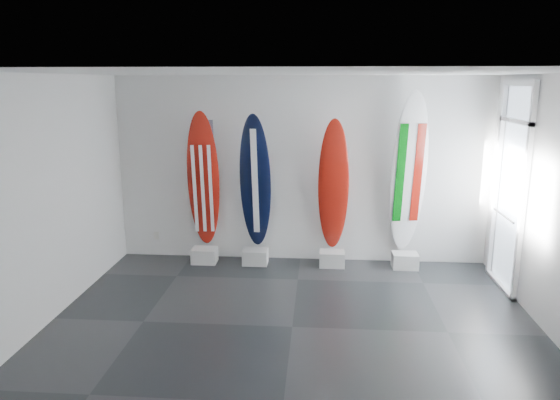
# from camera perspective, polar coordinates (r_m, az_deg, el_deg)

# --- Properties ---
(floor) EXTENTS (6.00, 6.00, 0.00)m
(floor) POSITION_cam_1_polar(r_m,az_deg,el_deg) (6.49, 1.36, -13.75)
(floor) COLOR black
(floor) RESTS_ON ground
(ceiling) EXTENTS (6.00, 6.00, 0.00)m
(ceiling) POSITION_cam_1_polar(r_m,az_deg,el_deg) (5.79, 1.52, 13.80)
(ceiling) COLOR white
(ceiling) RESTS_ON wall_back
(wall_back) EXTENTS (6.00, 0.00, 6.00)m
(wall_back) POSITION_cam_1_polar(r_m,az_deg,el_deg) (8.41, 2.33, 3.27)
(wall_back) COLOR silver
(wall_back) RESTS_ON ground
(wall_front) EXTENTS (6.00, 0.00, 6.00)m
(wall_front) POSITION_cam_1_polar(r_m,az_deg,el_deg) (3.59, -0.70, -10.26)
(wall_front) COLOR silver
(wall_front) RESTS_ON ground
(wall_left) EXTENTS (0.00, 5.00, 5.00)m
(wall_left) POSITION_cam_1_polar(r_m,az_deg,el_deg) (6.81, -24.67, -0.24)
(wall_left) COLOR silver
(wall_left) RESTS_ON ground
(display_block_usa) EXTENTS (0.40, 0.30, 0.24)m
(display_block_usa) POSITION_cam_1_polar(r_m,az_deg,el_deg) (8.64, -8.28, -6.04)
(display_block_usa) COLOR silver
(display_block_usa) RESTS_ON floor
(surfboard_usa) EXTENTS (0.55, 0.49, 2.24)m
(surfboard_usa) POSITION_cam_1_polar(r_m,az_deg,el_deg) (8.42, -8.41, 2.15)
(surfboard_usa) COLOR maroon
(surfboard_usa) RESTS_ON display_block_usa
(display_block_navy) EXTENTS (0.40, 0.30, 0.24)m
(display_block_navy) POSITION_cam_1_polar(r_m,az_deg,el_deg) (8.50, -2.73, -6.24)
(display_block_navy) COLOR silver
(display_block_navy) RESTS_ON floor
(surfboard_navy) EXTENTS (0.52, 0.44, 2.20)m
(surfboard_navy) POSITION_cam_1_polar(r_m,az_deg,el_deg) (8.28, -2.73, 1.95)
(surfboard_navy) COLOR black
(surfboard_navy) RESTS_ON display_block_navy
(display_block_swiss) EXTENTS (0.40, 0.30, 0.24)m
(display_block_swiss) POSITION_cam_1_polar(r_m,az_deg,el_deg) (8.44, 5.72, -6.43)
(display_block_swiss) COLOR silver
(display_block_swiss) RESTS_ON floor
(surfboard_swiss) EXTENTS (0.49, 0.36, 2.13)m
(surfboard_swiss) POSITION_cam_1_polar(r_m,az_deg,el_deg) (8.23, 5.89, 1.59)
(surfboard_swiss) COLOR maroon
(surfboard_swiss) RESTS_ON display_block_swiss
(display_block_italy) EXTENTS (0.40, 0.30, 0.24)m
(display_block_italy) POSITION_cam_1_polar(r_m,az_deg,el_deg) (8.55, 13.55, -6.48)
(display_block_italy) COLOR silver
(display_block_italy) RESTS_ON floor
(surfboard_italy) EXTENTS (0.63, 0.44, 2.55)m
(surfboard_italy) POSITION_cam_1_polar(r_m,az_deg,el_deg) (8.30, 13.95, 2.85)
(surfboard_italy) COLOR white
(surfboard_italy) RESTS_ON display_block_italy
(wall_outlet) EXTENTS (0.09, 0.02, 0.13)m
(wall_outlet) POSITION_cam_1_polar(r_m,az_deg,el_deg) (9.08, -13.42, -3.81)
(wall_outlet) COLOR silver
(wall_outlet) RESTS_ON wall_back
(glass_door) EXTENTS (0.12, 1.16, 2.85)m
(glass_door) POSITION_cam_1_polar(r_m,az_deg,el_deg) (7.95, 23.98, 1.03)
(glass_door) COLOR white
(glass_door) RESTS_ON floor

